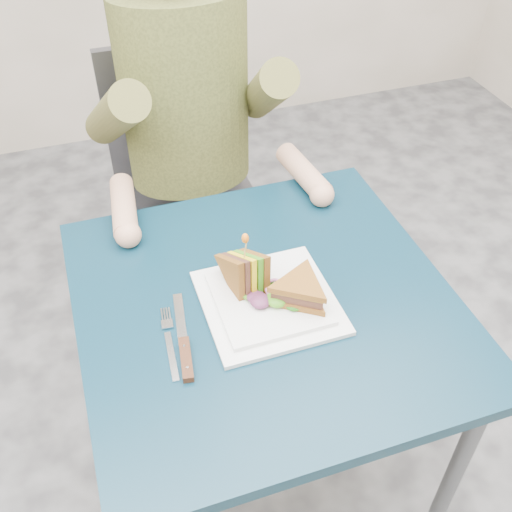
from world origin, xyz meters
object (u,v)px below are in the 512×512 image
object	(u,v)px
plate	(269,301)
chair	(186,177)
sandwich_upright	(246,274)
sandwich_flat	(300,290)
knife	(185,351)
diner	(185,79)
fork	(170,344)
table	(265,325)

from	to	relation	value
plate	chair	bearing A→B (deg)	90.07
plate	sandwich_upright	size ratio (longest dim) A/B	1.74
sandwich_flat	knife	world-z (taller)	sandwich_flat
diner	fork	size ratio (longest dim) A/B	4.15
chair	diner	size ratio (longest dim) A/B	1.25
table	chair	world-z (taller)	chair
chair	sandwich_flat	distance (m)	0.82
chair	fork	bearing A→B (deg)	-104.66
diner	fork	world-z (taller)	diner
sandwich_flat	fork	size ratio (longest dim) A/B	1.04
knife	chair	bearing A→B (deg)	77.26
sandwich_flat	fork	distance (m)	0.27
sandwich_upright	fork	size ratio (longest dim) A/B	0.83
knife	diner	bearing A→B (deg)	75.34
table	knife	bearing A→B (deg)	-156.26
chair	sandwich_flat	world-z (taller)	chair
diner	sandwich_flat	world-z (taller)	diner
table	chair	distance (m)	0.75
sandwich_flat	table	bearing A→B (deg)	144.68
chair	sandwich_flat	size ratio (longest dim) A/B	5.00
chair	knife	world-z (taller)	chair
table	plate	distance (m)	0.09
chair	plate	xyz separation A→B (m)	(0.00, -0.76, 0.20)
table	diner	xyz separation A→B (m)	(-0.00, 0.63, 0.26)
diner	knife	xyz separation A→B (m)	(-0.19, -0.72, -0.18)
sandwich_flat	knife	size ratio (longest dim) A/B	0.84
sandwich_upright	plate	bearing A→B (deg)	-53.66
plate	fork	distance (m)	0.21
chair	table	bearing A→B (deg)	-90.00
chair	plate	world-z (taller)	chair
sandwich_flat	fork	xyz separation A→B (m)	(-0.27, -0.02, -0.04)
sandwich_flat	sandwich_upright	bearing A→B (deg)	141.53
fork	knife	world-z (taller)	knife
table	knife	world-z (taller)	knife
plate	sandwich_flat	world-z (taller)	sandwich_flat
fork	knife	xyz separation A→B (m)	(0.02, -0.03, 0.00)
table	diner	world-z (taller)	diner
table	plate	size ratio (longest dim) A/B	2.88
sandwich_upright	knife	world-z (taller)	sandwich_upright
fork	plate	bearing A→B (deg)	10.93
diner	knife	size ratio (longest dim) A/B	3.36
plate	fork	bearing A→B (deg)	-169.07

